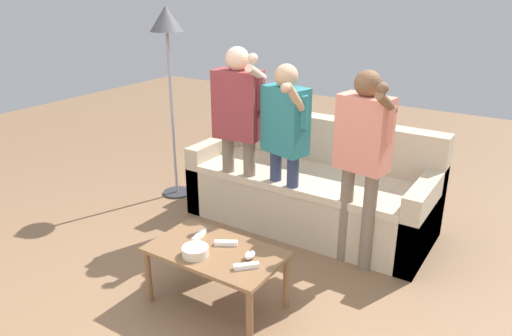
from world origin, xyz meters
TOP-DOWN VIEW (x-y plane):
  - ground_plane at (0.00, 0.00)m, footprint 12.00×12.00m
  - couch at (-0.11, 1.32)m, footprint 2.06×0.84m
  - coffee_table at (-0.09, -0.08)m, footprint 0.86×0.50m
  - snack_bowl at (-0.16, -0.20)m, footprint 0.17×0.17m
  - game_remote_nunchuk at (0.14, -0.04)m, footprint 0.06×0.09m
  - floor_lamp at (-1.51, 1.14)m, footprint 0.30×0.30m
  - player_left at (-0.60, 0.92)m, footprint 0.46×0.29m
  - player_center at (-0.17, 0.93)m, footprint 0.41×0.40m
  - player_right at (0.48, 0.87)m, footprint 0.43×0.35m
  - game_remote_wand_near at (-0.08, 0.01)m, footprint 0.15×0.11m
  - game_remote_wand_far at (0.19, -0.14)m, footprint 0.13×0.13m
  - game_remote_wand_spare at (-0.28, -0.01)m, footprint 0.07×0.16m

SIDE VIEW (x-z plane):
  - ground_plane at x=0.00m, z-range 0.00..0.00m
  - couch at x=-0.11m, z-range -0.13..0.75m
  - coffee_table at x=-0.09m, z-range 0.15..0.55m
  - game_remote_wand_spare at x=-0.28m, z-range 0.40..0.44m
  - game_remote_wand_far at x=0.19m, z-range 0.40..0.44m
  - game_remote_wand_near at x=-0.08m, z-range 0.40..0.44m
  - game_remote_nunchuk at x=0.14m, z-range 0.40..0.45m
  - snack_bowl at x=-0.16m, z-range 0.40..0.46m
  - player_center at x=-0.17m, z-range 0.19..1.62m
  - player_right at x=0.48m, z-range 0.19..1.65m
  - player_left at x=-0.60m, z-range 0.20..1.73m
  - floor_lamp at x=-1.51m, z-range 0.62..2.42m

